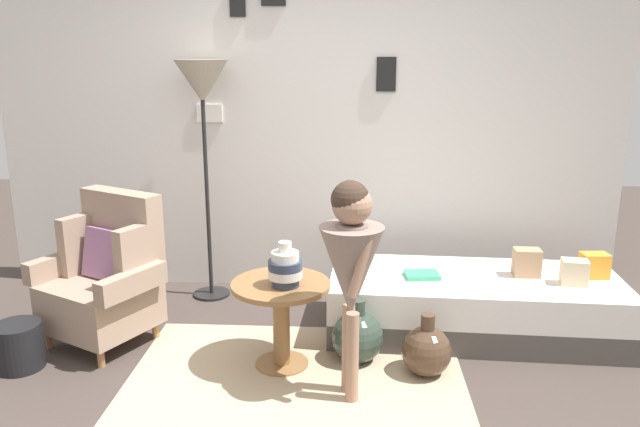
# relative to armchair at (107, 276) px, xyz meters

# --- Properties ---
(ground_plane) EXTENTS (12.00, 12.00, 0.00)m
(ground_plane) POSITION_rel_armchair_xyz_m (1.22, -0.85, -0.44)
(ground_plane) COLOR #423833
(gallery_wall) EXTENTS (4.80, 0.12, 2.60)m
(gallery_wall) POSITION_rel_armchair_xyz_m (1.22, 1.10, 0.86)
(gallery_wall) COLOR silver
(gallery_wall) RESTS_ON ground
(rug) EXTENTS (1.94, 1.35, 0.01)m
(rug) POSITION_rel_armchair_xyz_m (1.26, -0.44, -0.43)
(rug) COLOR tan
(rug) RESTS_ON ground
(armchair) EXTENTS (0.90, 0.82, 0.97)m
(armchair) POSITION_rel_armchair_xyz_m (0.00, 0.00, 0.00)
(armchair) COLOR #9E7042
(armchair) RESTS_ON ground
(daybed) EXTENTS (1.94, 0.89, 0.40)m
(daybed) POSITION_rel_armchair_xyz_m (2.39, 0.24, -0.24)
(daybed) COLOR #4C4742
(daybed) RESTS_ON ground
(pillow_head) EXTENTS (0.18, 0.13, 0.16)m
(pillow_head) POSITION_rel_armchair_xyz_m (3.16, 0.26, 0.04)
(pillow_head) COLOR orange
(pillow_head) RESTS_ON daybed
(pillow_mid) EXTENTS (0.18, 0.14, 0.16)m
(pillow_mid) POSITION_rel_armchair_xyz_m (2.99, 0.12, 0.04)
(pillow_mid) COLOR beige
(pillow_mid) RESTS_ON daybed
(pillow_back) EXTENTS (0.17, 0.12, 0.18)m
(pillow_back) POSITION_rel_armchair_xyz_m (2.73, 0.27, 0.05)
(pillow_back) COLOR tan
(pillow_back) RESTS_ON daybed
(side_table) EXTENTS (0.58, 0.58, 0.53)m
(side_table) POSITION_rel_armchair_xyz_m (1.16, -0.29, -0.06)
(side_table) COLOR olive
(side_table) RESTS_ON ground
(vase_striped) EXTENTS (0.20, 0.20, 0.26)m
(vase_striped) POSITION_rel_armchair_xyz_m (1.19, -0.34, 0.20)
(vase_striped) COLOR #2D384C
(vase_striped) RESTS_ON side_table
(floor_lamp) EXTENTS (0.39, 0.39, 1.79)m
(floor_lamp) POSITION_rel_armchair_xyz_m (0.48, 0.79, 1.12)
(floor_lamp) COLOR black
(floor_lamp) RESTS_ON ground
(person_child) EXTENTS (0.34, 0.34, 1.21)m
(person_child) POSITION_rel_armchair_xyz_m (1.57, -0.62, 0.35)
(person_child) COLOR #A37A60
(person_child) RESTS_ON ground
(book_on_daybed) EXTENTS (0.24, 0.18, 0.03)m
(book_on_daybed) POSITION_rel_armchair_xyz_m (2.03, 0.20, -0.02)
(book_on_daybed) COLOR #3BAC74
(book_on_daybed) RESTS_ON daybed
(demijohn_near) EXTENTS (0.32, 0.32, 0.40)m
(demijohn_near) POSITION_rel_armchair_xyz_m (1.61, -0.21, -0.28)
(demijohn_near) COLOR #2D3D33
(demijohn_near) RESTS_ON ground
(demijohn_far) EXTENTS (0.29, 0.29, 0.38)m
(demijohn_far) POSITION_rel_armchair_xyz_m (2.01, -0.35, -0.29)
(demijohn_far) COLOR #473323
(demijohn_far) RESTS_ON ground
(magazine_basket) EXTENTS (0.28, 0.28, 0.28)m
(magazine_basket) POSITION_rel_armchair_xyz_m (-0.40, -0.40, -0.30)
(magazine_basket) COLOR black
(magazine_basket) RESTS_ON ground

